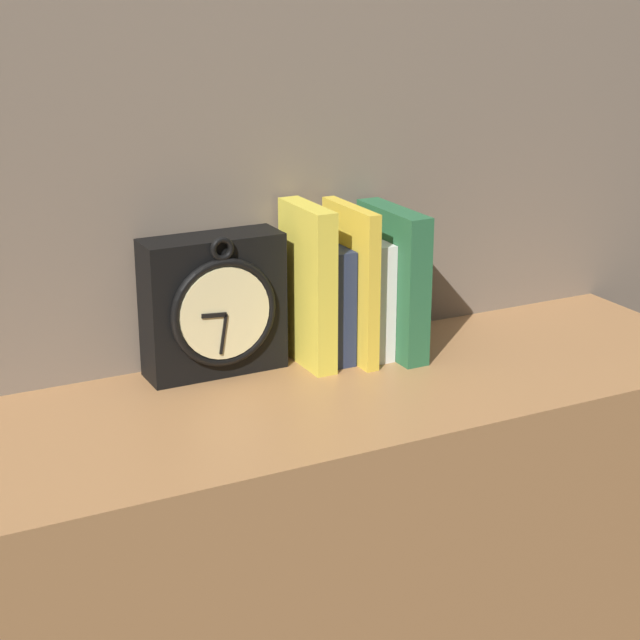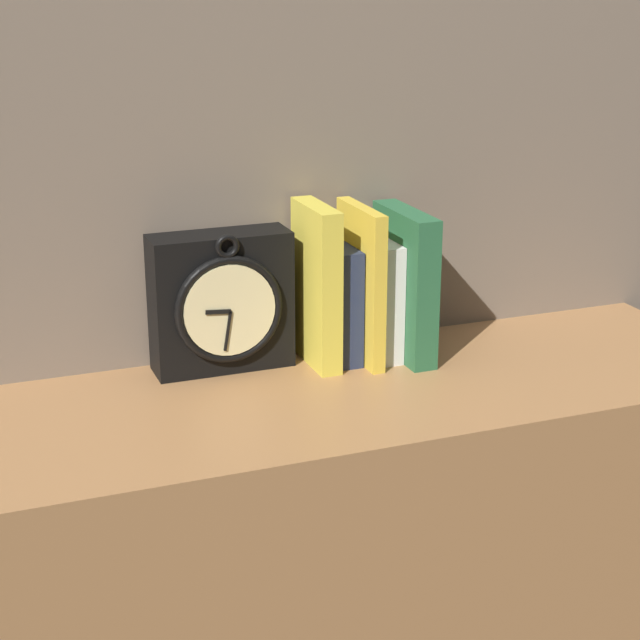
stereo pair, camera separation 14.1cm
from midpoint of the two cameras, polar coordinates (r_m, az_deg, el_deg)
The scene contains 7 objects.
bookshelf at distance 1.62m, azimuth 2.59°, elevation -15.58°, with size 1.26×0.37×0.70m.
clock at distance 1.50m, azimuth -2.58°, elevation 0.90°, with size 0.20×0.08×0.21m.
book_slot0_yellow at distance 1.52m, azimuth 2.46°, elevation 1.83°, with size 0.03×0.13×0.23m.
book_slot1_navy at distance 1.55m, azimuth 3.53°, elevation 0.92°, with size 0.04×0.11×0.17m.
book_slot2_yellow at distance 1.54m, azimuth 4.80°, elevation 1.90°, with size 0.02×0.14×0.23m.
book_slot3_white at distance 1.57m, azimuth 5.57°, elevation 1.17°, with size 0.04×0.12×0.17m.
book_slot4_green at distance 1.56m, azimuth 7.11°, elevation 1.90°, with size 0.04×0.16×0.22m.
Camera 2 is at (-0.48, -1.25, 1.26)m, focal length 60.00 mm.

